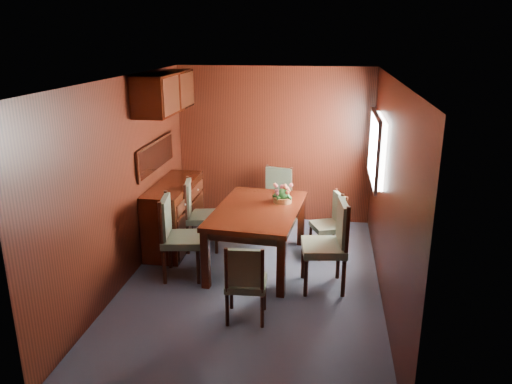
% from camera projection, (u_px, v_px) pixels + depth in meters
% --- Properties ---
extents(ground, '(4.50, 4.50, 0.00)m').
position_uv_depth(ground, '(252.00, 283.00, 5.96)').
color(ground, '#383C4D').
rests_on(ground, ground).
extents(room_shell, '(3.06, 4.52, 2.41)m').
position_uv_depth(room_shell, '(247.00, 144.00, 5.80)').
color(room_shell, black).
rests_on(room_shell, ground).
extents(sideboard, '(0.48, 1.40, 0.90)m').
position_uv_depth(sideboard, '(175.00, 214.00, 6.94)').
color(sideboard, black).
rests_on(sideboard, ground).
extents(dining_table, '(1.17, 1.72, 0.77)m').
position_uv_depth(dining_table, '(258.00, 216.00, 6.28)').
color(dining_table, black).
rests_on(dining_table, ground).
extents(chair_left_near, '(0.54, 0.55, 1.03)m').
position_uv_depth(chair_left_near, '(176.00, 232.00, 6.00)').
color(chair_left_near, black).
rests_on(chair_left_near, ground).
extents(chair_left_far, '(0.52, 0.54, 0.98)m').
position_uv_depth(chair_left_far, '(197.00, 211.00, 6.81)').
color(chair_left_far, black).
rests_on(chair_left_far, ground).
extents(chair_right_near, '(0.55, 0.57, 1.08)m').
position_uv_depth(chair_right_near, '(331.00, 240.00, 5.71)').
color(chair_right_near, black).
rests_on(chair_right_near, ground).
extents(chair_right_far, '(0.51, 0.52, 0.86)m').
position_uv_depth(chair_right_far, '(332.00, 221.00, 6.64)').
color(chair_right_far, black).
rests_on(chair_right_far, ground).
extents(chair_head, '(0.44, 0.42, 0.86)m').
position_uv_depth(chair_head, '(246.00, 279.00, 5.05)').
color(chair_head, black).
rests_on(chair_head, ground).
extents(chair_foot, '(0.53, 0.51, 0.94)m').
position_uv_depth(chair_foot, '(276.00, 195.00, 7.55)').
color(chair_foot, black).
rests_on(chair_foot, ground).
extents(flower_centerpiece, '(0.26, 0.26, 0.26)m').
position_uv_depth(flower_centerpiece, '(283.00, 193.00, 6.42)').
color(flower_centerpiece, '#B66D37').
rests_on(flower_centerpiece, dining_table).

